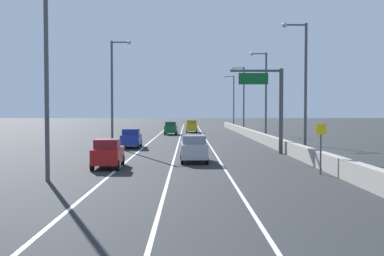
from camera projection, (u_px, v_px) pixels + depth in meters
ground_plane at (194, 135)px, 71.91m from camera, size 320.00×320.00×0.00m
lane_stripe_left at (154, 138)px, 62.86m from camera, size 0.16×130.00×0.00m
lane_stripe_center at (180, 138)px, 62.90m from camera, size 0.16×130.00×0.00m
lane_stripe_right at (205, 138)px, 62.93m from camera, size 0.16×130.00×0.00m
jersey_barrier_right at (272, 142)px, 47.98m from camera, size 0.60×120.00×1.10m
overhead_sign_gantry at (273, 100)px, 40.53m from camera, size 4.68×0.36×7.50m
speed_advisory_sign at (321, 145)px, 27.44m from camera, size 0.60×0.11×3.00m
lamp_post_right_second at (303, 80)px, 38.35m from camera, size 2.14×0.44×11.12m
lamp_post_right_third at (264, 90)px, 57.72m from camera, size 2.14×0.44×11.12m
lamp_post_right_fourth at (242, 95)px, 77.08m from camera, size 2.14×0.44×11.12m
lamp_post_right_fifth at (233, 98)px, 96.45m from camera, size 2.14×0.44×11.12m
lamp_post_left_near at (51, 64)px, 24.82m from camera, size 2.14×0.44×11.12m
lamp_post_left_mid at (114, 86)px, 48.06m from camera, size 2.14×0.44×11.12m
car_blue_0 at (131, 138)px, 47.31m from camera, size 2.07×4.68×1.95m
car_green_1 at (171, 128)px, 72.70m from camera, size 2.01×4.27×2.05m
car_yellow_2 at (192, 126)px, 80.10m from camera, size 1.96×4.09×2.13m
car_silver_3 at (194, 149)px, 34.23m from camera, size 2.05×4.53×1.98m
car_red_4 at (108, 153)px, 30.67m from camera, size 1.94×4.15×1.94m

